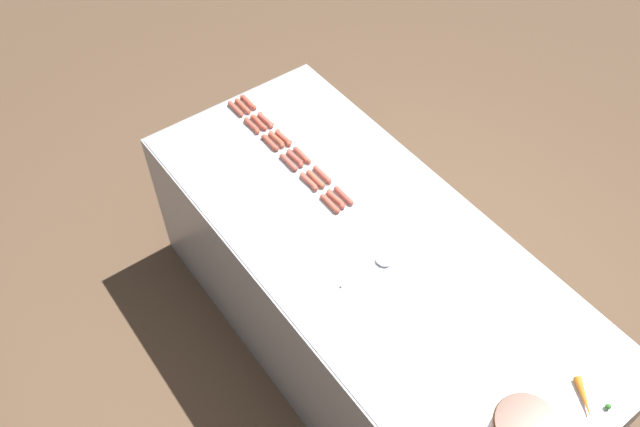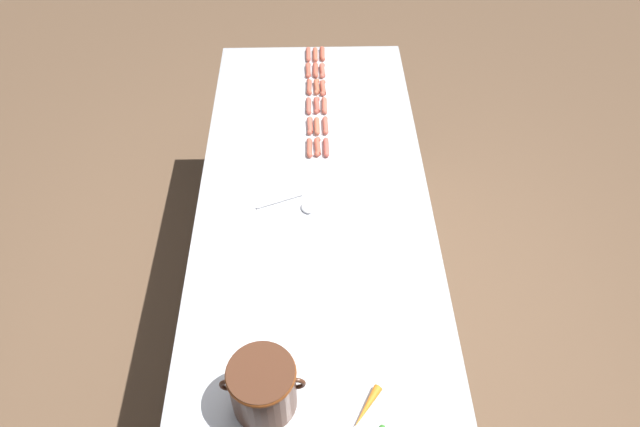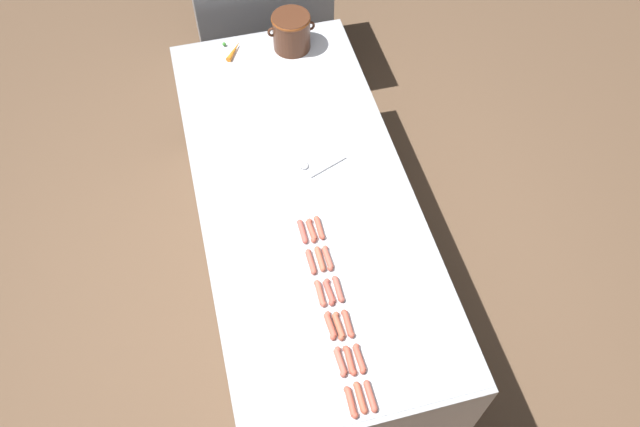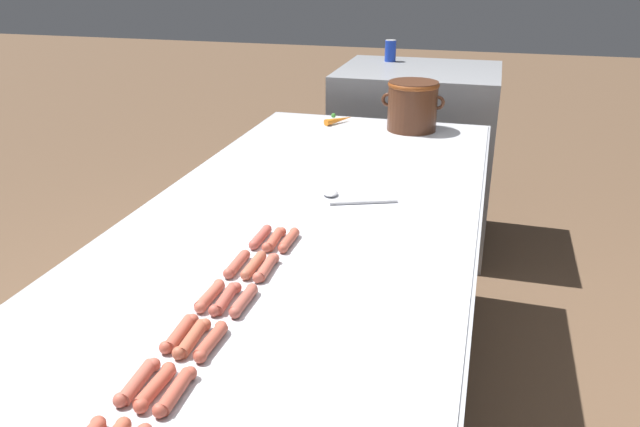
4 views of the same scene
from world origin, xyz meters
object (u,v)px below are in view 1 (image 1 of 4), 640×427
at_px(hot_dog_0, 248,102).
at_px(hot_dog_15, 289,162).
at_px(hot_dog_16, 309,182).
at_px(hot_dog_7, 259,122).
at_px(carrot, 586,399).
at_px(hot_dog_9, 295,158).
at_px(hot_dog_12, 236,109).
at_px(hot_dog_11, 336,199).
at_px(hot_dog_6, 243,106).
at_px(hot_dog_4, 322,175).
at_px(hot_dog_8, 277,139).
at_px(serving_spoon, 373,264).
at_px(hot_dog_17, 330,204).
at_px(hot_dog_13, 252,126).
at_px(hot_dog_10, 316,179).
at_px(hot_dog_1, 265,120).
at_px(hot_dog_2, 283,138).
at_px(hot_dog_3, 302,155).
at_px(hot_dog_14, 270,143).
at_px(hot_dog_5, 344,196).

relative_size(hot_dog_0, hot_dog_15, 1.00).
height_order(hot_dog_15, hot_dog_16, same).
xyz_separation_m(hot_dog_7, carrot, (-0.14, 2.00, 0.00)).
bearing_deg(carrot, hot_dog_16, -83.26).
xyz_separation_m(hot_dog_9, hot_dog_12, (0.04, -0.49, 0.00)).
xyz_separation_m(hot_dog_12, hot_dog_15, (0.00, 0.50, 0.00)).
bearing_deg(hot_dog_11, hot_dog_16, -77.64).
bearing_deg(hot_dog_7, hot_dog_6, -90.40).
bearing_deg(hot_dog_4, hot_dog_8, -83.45).
height_order(hot_dog_0, hot_dog_15, same).
bearing_deg(carrot, hot_dog_4, -86.25).
bearing_deg(serving_spoon, hot_dog_17, -98.28).
xyz_separation_m(hot_dog_6, hot_dog_13, (0.04, 0.16, 0.00)).
bearing_deg(hot_dog_12, hot_dog_10, 93.34).
xyz_separation_m(hot_dog_0, hot_dog_1, (0.00, 0.17, 0.00)).
distance_m(hot_dog_6, hot_dog_8, 0.32).
height_order(hot_dog_2, hot_dog_12, same).
bearing_deg(hot_dog_7, carrot, 94.03).
distance_m(hot_dog_7, hot_dog_8, 0.16).
height_order(hot_dog_1, hot_dog_13, same).
relative_size(hot_dog_0, hot_dog_9, 1.00).
xyz_separation_m(hot_dog_0, hot_dog_6, (0.04, 0.01, 0.00)).
bearing_deg(hot_dog_7, hot_dog_11, 89.92).
bearing_deg(hot_dog_7, hot_dog_17, 86.48).
relative_size(hot_dog_3, hot_dog_9, 1.00).
xyz_separation_m(hot_dog_6, hot_dog_8, (-0.00, 0.32, 0.00)).
distance_m(hot_dog_14, carrot, 1.85).
relative_size(hot_dog_9, hot_dog_12, 1.00).
bearing_deg(hot_dog_14, hot_dog_16, 90.09).
bearing_deg(hot_dog_6, hot_dog_10, 89.79).
height_order(hot_dog_14, serving_spoon, hot_dog_14).
bearing_deg(hot_dog_2, hot_dog_4, 90.80).
height_order(hot_dog_0, hot_dog_2, same).
distance_m(hot_dog_3, hot_dog_5, 0.34).
distance_m(hot_dog_5, serving_spoon, 0.41).
xyz_separation_m(hot_dog_9, hot_dog_10, (0.00, 0.17, 0.00)).
relative_size(hot_dog_11, hot_dog_13, 1.00).
xyz_separation_m(hot_dog_8, carrot, (-0.14, 1.84, 0.00)).
bearing_deg(hot_dog_9, serving_spoon, 82.29).
xyz_separation_m(hot_dog_3, hot_dog_11, (0.04, 0.33, 0.00)).
xyz_separation_m(hot_dog_10, hot_dog_14, (0.04, -0.34, 0.00)).
relative_size(hot_dog_2, hot_dog_9, 1.00).
bearing_deg(hot_dog_2, carrot, 93.23).
bearing_deg(hot_dog_13, hot_dog_15, 90.00).
relative_size(hot_dog_3, hot_dog_12, 1.00).
distance_m(hot_dog_2, hot_dog_5, 0.50).
relative_size(hot_dog_4, hot_dog_6, 1.00).
bearing_deg(serving_spoon, hot_dog_10, -99.86).
distance_m(hot_dog_4, hot_dog_9, 0.17).
distance_m(hot_dog_13, serving_spoon, 1.05).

